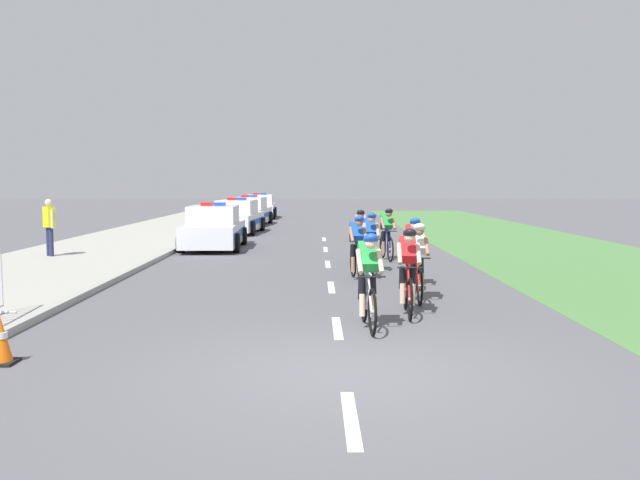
{
  "coord_description": "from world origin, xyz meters",
  "views": [
    {
      "loc": [
        -0.34,
        -7.82,
        2.31
      ],
      "look_at": [
        -0.25,
        5.72,
        1.1
      ],
      "focal_mm": 36.95,
      "sensor_mm": 36.0,
      "label": 1
    }
  ],
  "objects_px": {
    "cyclist_second": "(408,270)",
    "cyclist_eighth": "(360,236)",
    "police_car_third": "(250,212)",
    "police_car_nearest": "(214,229)",
    "cyclist_fourth": "(413,251)",
    "police_car_second": "(237,218)",
    "spectator_closest": "(49,223)",
    "cyclist_fifth": "(357,247)",
    "cyclist_seventh": "(387,233)",
    "cyclist_sixth": "(370,241)",
    "cyclist_lead": "(368,279)",
    "cyclist_third": "(417,261)",
    "police_car_furthest": "(260,207)",
    "traffic_cone_near": "(1,340)"
  },
  "relations": [
    {
      "from": "cyclist_sixth",
      "to": "police_car_third",
      "type": "height_order",
      "value": "police_car_third"
    },
    {
      "from": "cyclist_fourth",
      "to": "police_car_second",
      "type": "relative_size",
      "value": 0.38
    },
    {
      "from": "cyclist_sixth",
      "to": "cyclist_seventh",
      "type": "relative_size",
      "value": 1.0
    },
    {
      "from": "cyclist_eighth",
      "to": "traffic_cone_near",
      "type": "xyz_separation_m",
      "value": [
        -5.25,
        -10.2,
        -0.48
      ]
    },
    {
      "from": "cyclist_second",
      "to": "cyclist_third",
      "type": "distance_m",
      "value": 1.4
    },
    {
      "from": "cyclist_eighth",
      "to": "police_car_third",
      "type": "height_order",
      "value": "police_car_third"
    },
    {
      "from": "cyclist_fourth",
      "to": "cyclist_seventh",
      "type": "height_order",
      "value": "same"
    },
    {
      "from": "cyclist_eighth",
      "to": "police_car_second",
      "type": "bearing_deg",
      "value": 113.42
    },
    {
      "from": "spectator_closest",
      "to": "cyclist_second",
      "type": "bearing_deg",
      "value": -40.67
    },
    {
      "from": "cyclist_fifth",
      "to": "cyclist_sixth",
      "type": "height_order",
      "value": "same"
    },
    {
      "from": "cyclist_lead",
      "to": "cyclist_fourth",
      "type": "relative_size",
      "value": 1.0
    },
    {
      "from": "cyclist_fifth",
      "to": "police_car_nearest",
      "type": "height_order",
      "value": "police_car_nearest"
    },
    {
      "from": "cyclist_fourth",
      "to": "cyclist_sixth",
      "type": "xyz_separation_m",
      "value": [
        -0.75,
        2.27,
        0.0
      ]
    },
    {
      "from": "police_car_nearest",
      "to": "police_car_third",
      "type": "relative_size",
      "value": 0.98
    },
    {
      "from": "cyclist_fifth",
      "to": "cyclist_eighth",
      "type": "relative_size",
      "value": 1.0
    },
    {
      "from": "cyclist_eighth",
      "to": "spectator_closest",
      "type": "bearing_deg",
      "value": 174.45
    },
    {
      "from": "cyclist_fifth",
      "to": "police_car_furthest",
      "type": "distance_m",
      "value": 26.59
    },
    {
      "from": "cyclist_lead",
      "to": "traffic_cone_near",
      "type": "xyz_separation_m",
      "value": [
        -4.81,
        -1.96,
        -0.48
      ]
    },
    {
      "from": "police_car_third",
      "to": "police_car_furthest",
      "type": "distance_m",
      "value": 6.55
    },
    {
      "from": "cyclist_lead",
      "to": "police_car_third",
      "type": "relative_size",
      "value": 0.38
    },
    {
      "from": "police_car_third",
      "to": "spectator_closest",
      "type": "xyz_separation_m",
      "value": [
        -4.31,
        -15.63,
        0.4
      ]
    },
    {
      "from": "cyclist_sixth",
      "to": "cyclist_fourth",
      "type": "bearing_deg",
      "value": -71.82
    },
    {
      "from": "cyclist_fourth",
      "to": "traffic_cone_near",
      "type": "relative_size",
      "value": 2.69
    },
    {
      "from": "police_car_second",
      "to": "cyclist_fifth",
      "type": "bearing_deg",
      "value": -72.47
    },
    {
      "from": "police_car_third",
      "to": "cyclist_third",
      "type": "bearing_deg",
      "value": -76.3
    },
    {
      "from": "cyclist_lead",
      "to": "spectator_closest",
      "type": "bearing_deg",
      "value": 133.39
    },
    {
      "from": "cyclist_second",
      "to": "cyclist_eighth",
      "type": "height_order",
      "value": "same"
    },
    {
      "from": "cyclist_second",
      "to": "cyclist_fourth",
      "type": "xyz_separation_m",
      "value": [
        0.55,
        3.14,
        0.0
      ]
    },
    {
      "from": "cyclist_fourth",
      "to": "police_car_third",
      "type": "xyz_separation_m",
      "value": [
        -5.64,
        20.57,
        -0.11
      ]
    },
    {
      "from": "cyclist_lead",
      "to": "cyclist_second",
      "type": "bearing_deg",
      "value": 53.76
    },
    {
      "from": "police_car_second",
      "to": "traffic_cone_near",
      "type": "xyz_separation_m",
      "value": [
        -0.49,
        -21.19,
        -0.37
      ]
    },
    {
      "from": "cyclist_second",
      "to": "spectator_closest",
      "type": "distance_m",
      "value": 12.4
    },
    {
      "from": "cyclist_seventh",
      "to": "spectator_closest",
      "type": "relative_size",
      "value": 1.03
    },
    {
      "from": "cyclist_second",
      "to": "police_car_nearest",
      "type": "distance_m",
      "value": 12.44
    },
    {
      "from": "cyclist_fifth",
      "to": "cyclist_eighth",
      "type": "xyz_separation_m",
      "value": [
        0.29,
        3.15,
        0.0
      ]
    },
    {
      "from": "cyclist_seventh",
      "to": "police_car_second",
      "type": "bearing_deg",
      "value": 118.8
    },
    {
      "from": "police_car_furthest",
      "to": "police_car_nearest",
      "type": "bearing_deg",
      "value": -90.0
    },
    {
      "from": "cyclist_fourth",
      "to": "police_car_furthest",
      "type": "bearing_deg",
      "value": 101.75
    },
    {
      "from": "cyclist_lead",
      "to": "cyclist_eighth",
      "type": "relative_size",
      "value": 1.0
    },
    {
      "from": "cyclist_second",
      "to": "cyclist_fifth",
      "type": "bearing_deg",
      "value": 98.75
    },
    {
      "from": "police_car_second",
      "to": "cyclist_lead",
      "type": "bearing_deg",
      "value": -77.35
    },
    {
      "from": "cyclist_third",
      "to": "spectator_closest",
      "type": "xyz_separation_m",
      "value": [
        -9.76,
        6.73,
        0.3
      ]
    },
    {
      "from": "cyclist_lead",
      "to": "traffic_cone_near",
      "type": "distance_m",
      "value": 5.22
    },
    {
      "from": "traffic_cone_near",
      "to": "spectator_closest",
      "type": "xyz_separation_m",
      "value": [
        -3.82,
        11.09,
        0.77
      ]
    },
    {
      "from": "police_car_nearest",
      "to": "police_car_second",
      "type": "xyz_separation_m",
      "value": [
        -0.0,
        6.83,
        0.0
      ]
    },
    {
      "from": "cyclist_lead",
      "to": "cyclist_sixth",
      "type": "relative_size",
      "value": 1.0
    },
    {
      "from": "cyclist_lead",
      "to": "police_car_furthest",
      "type": "bearing_deg",
      "value": 97.85
    },
    {
      "from": "police_car_second",
      "to": "cyclist_seventh",
      "type": "bearing_deg",
      "value": -61.2
    },
    {
      "from": "cyclist_third",
      "to": "police_car_furthest",
      "type": "distance_m",
      "value": 29.42
    },
    {
      "from": "cyclist_second",
      "to": "spectator_closest",
      "type": "relative_size",
      "value": 1.03
    }
  ]
}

